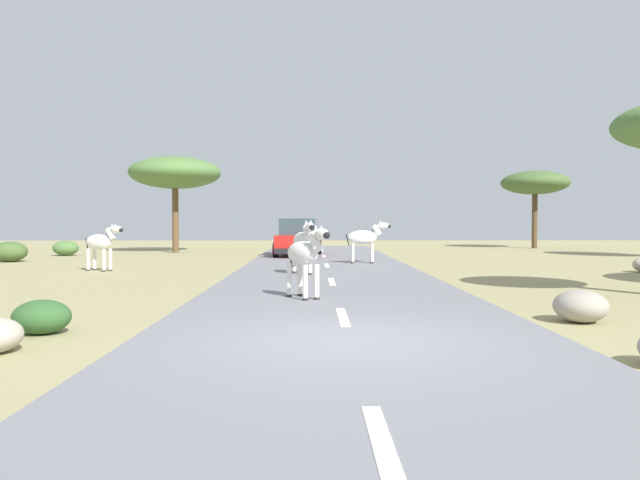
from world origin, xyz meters
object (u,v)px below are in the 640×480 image
Objects in this scene: zebra_1 at (101,243)px; tree_2 at (535,183)px; bush_2 at (66,248)px; bush_1 at (10,252)px; car_0 at (298,239)px; zebra_0 at (303,242)px; rock_2 at (581,306)px; tree_3 at (175,173)px; zebra_2 at (305,255)px; zebra_3 at (365,238)px; bush_0 at (42,317)px.

tree_2 is (20.72, 17.07, 3.06)m from zebra_1.
bush_1 is at bearing -95.59° from bush_2.
bush_1 is (-11.72, -3.59, -0.43)m from car_0.
zebra_0 is 1.92× the size of rock_2.
bush_2 is at bearing 129.60° from rock_2.
car_0 is at bearing 105.09° from rock_2.
car_0 is at bearing -104.77° from zebra_0.
tree_3 is at bearing -152.06° from zebra_1.
zebra_2 is at bearing 74.37° from zebra_0.
bush_1 is (-14.40, 1.67, -0.61)m from zebra_3.
tree_3 is at bearing 97.99° from bush_0.
car_0 is (-0.51, 16.04, -0.12)m from zebra_2.
bush_2 is at bearing -125.20° from zebra_1.
bush_1 is at bearing 137.83° from rock_2.
tree_2 reaches higher than bush_2.
tree_3 reaches higher than bush_1.
zebra_3 is 1.25× the size of bush_1.
bush_1 is 1.15× the size of bush_2.
rock_2 is (4.55, -2.75, -0.70)m from zebra_2.
car_0 is 5.28× the size of bush_0.
car_0 is at bearing -29.68° from tree_3.
zebra_0 reaches higher than zebra_1.
zebra_1 is at bearing 105.03° from bush_0.
tree_2 is at bearing 58.25° from bush_0.
zebra_2 reaches higher than bush_1.
zebra_2 is 16.05m from car_0.
tree_3 is (-9.28, 9.02, 3.18)m from zebra_3.
tree_3 is (-6.60, 3.76, 3.35)m from car_0.
rock_2 reaches higher than bush_0.
rock_2 is (5.07, -18.79, -0.58)m from car_0.
zebra_2 is at bearing 148.84° from rock_2.
car_0 reaches higher than bush_1.
zebra_1 is at bearing 137.43° from rock_2.
bush_2 is (-13.95, 6.22, -0.66)m from zebra_3.
zebra_3 is 0.34× the size of tree_3.
zebra_0 reaches higher than bush_2.
rock_2 is at bearing -50.40° from bush_2.
tree_2 is 29.34m from rock_2.
bush_0 is 0.60× the size of bush_1.
zebra_3 reaches higher than bush_0.
bush_0 is (3.30, -23.49, -3.95)m from tree_3.
tree_3 is 6.67m from bush_2.
zebra_2 is 10.99m from zebra_3.
zebra_0 is 10.32m from bush_0.
car_0 is at bearing -118.82° from zebra_2.
bush_0 is at bearing -68.92° from bush_2.
zebra_3 is 2.07× the size of bush_0.
zebra_0 is 1.22× the size of bush_1.
zebra_2 is (0.13, -5.92, -0.07)m from zebra_0.
tree_3 is 4.19× the size of bush_2.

